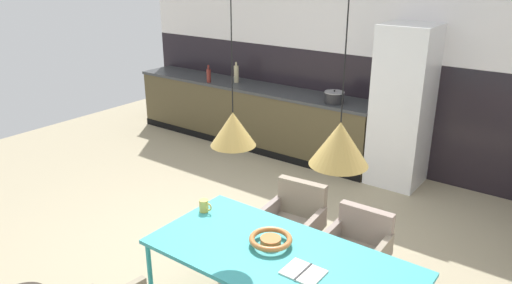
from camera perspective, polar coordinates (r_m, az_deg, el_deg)
The scene contains 15 objects.
ground_plane at distance 4.70m, azimuth -4.70°, elevation -13.38°, with size 9.68×9.68×0.00m, color tan.
back_wall_splashback_dark at distance 6.71m, azimuth 12.12°, elevation 3.75°, with size 7.44×0.12×1.46m, color black.
kitchen_counter at distance 7.27m, azimuth -0.74°, elevation 3.24°, with size 3.98×0.63×0.91m.
refrigerator_column at distance 6.07m, azimuth 16.84°, elevation 3.96°, with size 0.61×0.60×1.95m, color silver.
dining_table at distance 3.42m, azimuth 2.92°, elevation -13.74°, with size 1.86×0.89×0.73m.
armchair_corner_seat at distance 4.11m, azimuth 11.96°, elevation -11.43°, with size 0.50×0.48×0.72m.
armchair_far_side at distance 4.35m, azimuth 4.65°, elevation -8.50°, with size 0.53×0.51×0.78m.
fruit_bowl at distance 3.49m, azimuth 1.73°, elevation -11.40°, with size 0.31×0.31×0.07m.
open_book at distance 3.25m, azimuth 5.59°, elevation -15.00°, with size 0.25×0.21×0.02m.
mug_glass_clear at distance 3.93m, azimuth -6.10°, elevation -7.46°, with size 0.12×0.07×0.10m.
cooking_pot at distance 6.28m, azimuth 9.17°, elevation 5.21°, with size 0.25×0.25×0.17m.
bottle_wine_green at distance 7.29m, azimuth -2.34°, elevation 8.02°, with size 0.07×0.07×0.31m.
bottle_oil_tall at distance 7.32m, azimuth -5.59°, elevation 7.82°, with size 0.06×0.06×0.26m.
pendant_lamp_over_table_near at distance 3.19m, azimuth -2.72°, elevation 1.59°, with size 0.31×0.31×1.42m.
pendant_lamp_over_table_far at distance 2.85m, azimuth 9.80°, elevation -0.16°, with size 0.35×0.35×1.39m.
Camera 1 is at (2.62, -2.90, 2.61)m, focal length 34.02 mm.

